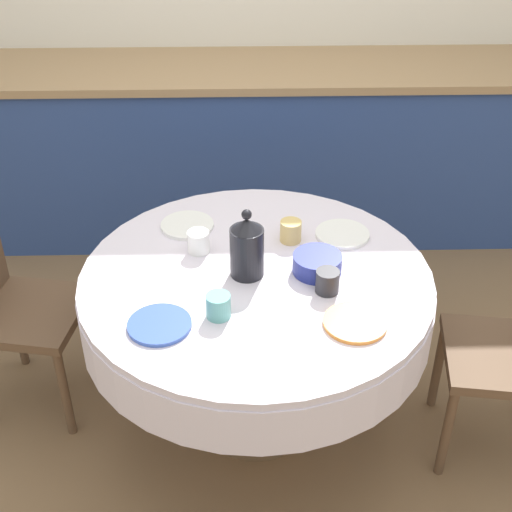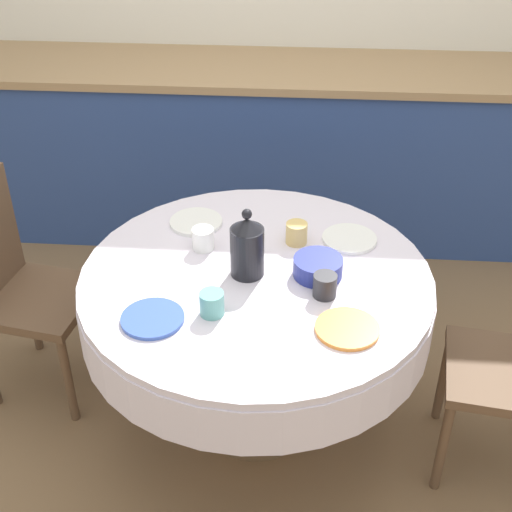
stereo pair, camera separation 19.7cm
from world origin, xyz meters
The scene contains 14 objects.
ground_plane centered at (0.00, 0.00, 0.00)m, with size 12.00×12.00×0.00m, color brown.
kitchen_counter centered at (0.00, 1.51, 0.47)m, with size 3.24×0.64×0.94m.
dining_table centered at (0.00, 0.00, 0.60)m, with size 1.25×1.25×0.72m.
chair_right centered at (-0.95, 0.17, 0.52)m, with size 0.46×0.46×0.94m.
plate_near_left centered at (-0.31, -0.27, 0.73)m, with size 0.21×0.21×0.01m, color #3856AD.
cup_near_left centered at (-0.13, -0.22, 0.76)m, with size 0.08×0.08×0.08m, color #5BA39E.
plate_near_right centered at (0.31, -0.28, 0.73)m, with size 0.21×0.21×0.01m, color orange.
cup_near_right centered at (0.24, -0.10, 0.76)m, with size 0.08×0.08×0.08m, color #28282D.
plate_far_left centered at (-0.26, 0.33, 0.73)m, with size 0.21×0.21×0.01m, color white.
cup_far_left centered at (-0.21, 0.16, 0.76)m, with size 0.08×0.08×0.08m, color white.
plate_far_right centered at (0.33, 0.25, 0.73)m, with size 0.21×0.21×0.01m, color white.
cup_far_right centered at (0.14, 0.22, 0.76)m, with size 0.08×0.08×0.08m, color #DBB766.
coffee_carafe centered at (-0.03, 0.01, 0.83)m, with size 0.12×0.12×0.26m.
fruit_bowl centered at (0.21, 0.02, 0.76)m, with size 0.17×0.17×0.07m, color navy.
Camera 1 is at (-0.05, -2.02, 2.18)m, focal length 50.00 mm.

